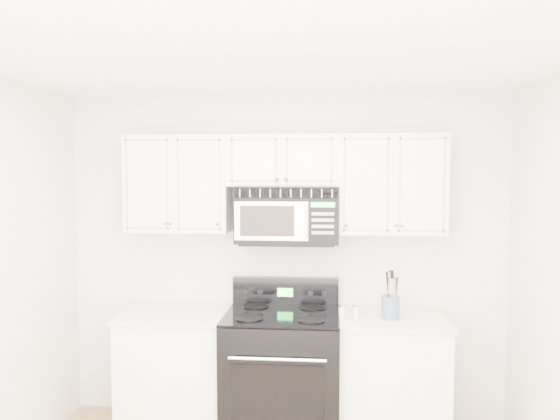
# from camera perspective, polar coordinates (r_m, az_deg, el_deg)

# --- Properties ---
(room) EXTENTS (3.51, 3.51, 2.61)m
(room) POSITION_cam_1_polar(r_m,az_deg,el_deg) (2.71, -2.52, -10.69)
(room) COLOR #9B7553
(room) RESTS_ON ground
(base_cabinet_left) EXTENTS (0.86, 0.65, 0.92)m
(base_cabinet_left) POSITION_cam_1_polar(r_m,az_deg,el_deg) (4.48, -10.51, -16.47)
(base_cabinet_left) COLOR white
(base_cabinet_left) RESTS_ON ground
(base_cabinet_right) EXTENTS (0.86, 0.65, 0.92)m
(base_cabinet_right) POSITION_cam_1_polar(r_m,az_deg,el_deg) (4.35, 11.21, -17.11)
(base_cabinet_right) COLOR white
(base_cabinet_right) RESTS_ON ground
(range) EXTENTS (0.85, 0.77, 1.14)m
(range) POSITION_cam_1_polar(r_m,az_deg,el_deg) (4.28, 0.23, -16.56)
(range) COLOR black
(range) RESTS_ON ground
(upper_cabinets) EXTENTS (2.44, 0.37, 0.75)m
(upper_cabinets) POSITION_cam_1_polar(r_m,az_deg,el_deg) (4.20, 0.35, 3.25)
(upper_cabinets) COLOR white
(upper_cabinets) RESTS_ON ground
(microwave) EXTENTS (0.78, 0.44, 0.43)m
(microwave) POSITION_cam_1_polar(r_m,az_deg,el_deg) (4.18, 0.79, -0.45)
(microwave) COLOR black
(microwave) RESTS_ON ground
(utensil_crock) EXTENTS (0.13, 0.13, 0.35)m
(utensil_crock) POSITION_cam_1_polar(r_m,az_deg,el_deg) (4.11, 11.47, -9.79)
(utensil_crock) COLOR slate
(utensil_crock) RESTS_ON base_cabinet_right
(shaker_salt) EXTENTS (0.05, 0.05, 0.11)m
(shaker_salt) POSITION_cam_1_polar(r_m,az_deg,el_deg) (4.05, 6.49, -10.50)
(shaker_salt) COLOR silver
(shaker_salt) RESTS_ON base_cabinet_right
(shaker_pepper) EXTENTS (0.04, 0.04, 0.10)m
(shaker_pepper) POSITION_cam_1_polar(r_m,az_deg,el_deg) (4.10, 7.96, -10.44)
(shaker_pepper) COLOR silver
(shaker_pepper) RESTS_ON base_cabinet_right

